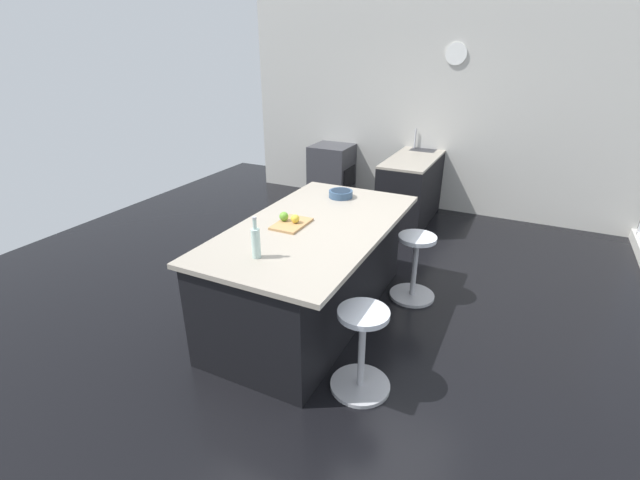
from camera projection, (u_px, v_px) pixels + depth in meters
The scene contains 12 objects.
ground_plane at pixel (340, 300), 4.31m from camera, with size 8.09×8.09×0.00m, color black.
interior_partition_left at pixel (430, 107), 6.25m from camera, with size 0.15×5.63×2.94m.
sink_cabinet at pixel (417, 182), 6.39m from camera, with size 2.05×0.60×1.18m.
oven_range at pixel (332, 173), 6.95m from camera, with size 0.60×0.61×0.87m.
kitchen_island at pixel (310, 270), 3.92m from camera, with size 2.22×1.19×0.90m.
stool_by_window at pixel (414, 269), 4.24m from camera, with size 0.44×0.44×0.66m.
stool_middle at pixel (362, 353), 3.09m from camera, with size 0.44×0.44×0.66m.
cutting_board at pixel (291, 224), 3.70m from camera, with size 0.36×0.24×0.02m, color tan.
apple_yellow at pixel (295, 219), 3.68m from camera, with size 0.07×0.07×0.07m, color gold.
apple_green at pixel (284, 216), 3.72m from camera, with size 0.08×0.08×0.08m, color #609E2D.
water_bottle at pixel (256, 242), 3.10m from camera, with size 0.06×0.06×0.31m.
fruit_bowl at pixel (341, 194), 4.36m from camera, with size 0.24×0.24×0.07m.
Camera 1 is at (3.39, 1.46, 2.31)m, focal length 24.57 mm.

